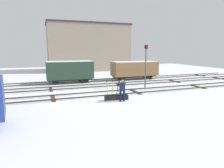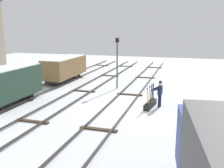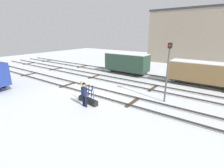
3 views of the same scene
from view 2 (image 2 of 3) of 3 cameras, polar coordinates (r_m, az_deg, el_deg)
ground_plane at (r=15.90m, az=1.25°, el=-5.63°), size 60.00×60.00×0.00m
track_main_line at (r=15.86m, az=1.25°, el=-5.26°), size 44.00×1.94×0.18m
track_siding_near at (r=17.21m, az=-11.03°, el=-4.07°), size 44.00×1.94×0.18m
track_siding_far at (r=18.95m, az=-19.98°, el=-3.07°), size 44.00×1.94×0.18m
switch_lever_frame at (r=16.32m, az=8.64°, el=-4.35°), size 1.83×0.61×1.45m
rail_worker at (r=16.30m, az=10.69°, el=-1.84°), size 0.60×0.71×1.72m
signal_post at (r=20.75m, az=1.19°, el=5.82°), size 0.24×0.32×4.19m
freight_car_mid_siding at (r=24.47m, az=-10.57°, el=3.73°), size 5.93×2.01×2.27m
freight_car_near_switch at (r=17.71m, az=-22.64°, el=0.04°), size 5.14×1.97×2.48m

